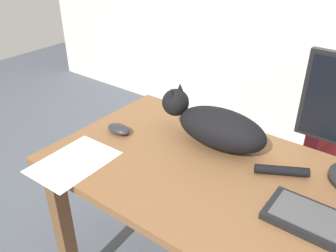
# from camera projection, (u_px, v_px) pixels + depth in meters

# --- Properties ---
(desk) EXTENTS (1.56, 0.70, 0.74)m
(desk) POSITION_uv_depth(u_px,v_px,m) (259.00, 215.00, 1.18)
(desk) COLOR brown
(desk) RESTS_ON ground_plane
(cat) EXTENTS (0.61, 0.19, 0.20)m
(cat) POSITION_uv_depth(u_px,v_px,m) (216.00, 126.00, 1.34)
(cat) COLOR black
(cat) RESTS_ON desk
(computer_mouse) EXTENTS (0.11, 0.06, 0.04)m
(computer_mouse) POSITION_uv_depth(u_px,v_px,m) (119.00, 129.00, 1.44)
(computer_mouse) COLOR #232328
(computer_mouse) RESTS_ON desk
(paper_sheet) EXTENTS (0.22, 0.30, 0.00)m
(paper_sheet) POSITION_uv_depth(u_px,v_px,m) (74.00, 162.00, 1.27)
(paper_sheet) COLOR white
(paper_sheet) RESTS_ON desk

